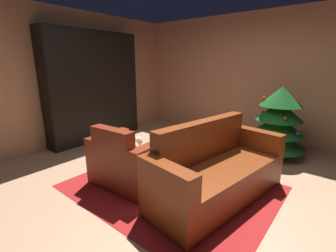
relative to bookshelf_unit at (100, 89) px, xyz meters
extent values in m
plane|color=tan|center=(2.63, -0.54, -1.10)|extent=(6.84, 6.84, 0.00)
cube|color=tan|center=(2.63, 2.13, 0.24)|extent=(5.82, 0.06, 2.67)
cube|color=tan|center=(-0.25, -0.54, 0.24)|extent=(0.06, 5.40, 2.67)
cube|color=#A31D1D|center=(2.59, -0.78, -1.10)|extent=(2.59, 2.04, 0.01)
cube|color=black|center=(0.15, -0.13, 0.04)|extent=(0.03, 2.10, 2.27)
cube|color=black|center=(-0.02, 0.91, 0.04)|extent=(0.37, 0.02, 2.27)
cube|color=black|center=(-0.02, -1.17, 0.04)|extent=(0.37, 0.03, 2.27)
cube|color=black|center=(-0.02, -0.13, -1.09)|extent=(0.34, 2.05, 0.03)
cube|color=black|center=(-0.02, -0.13, -0.64)|extent=(0.34, 2.05, 0.03)
cube|color=black|center=(-0.02, -0.13, -0.19)|extent=(0.34, 2.05, 0.02)
cube|color=black|center=(-0.02, -0.13, 0.26)|extent=(0.34, 2.05, 0.02)
cube|color=black|center=(-0.02, -0.13, 0.71)|extent=(0.34, 2.05, 0.02)
cube|color=black|center=(-0.02, -0.13, 1.16)|extent=(0.34, 2.05, 0.03)
cube|color=black|center=(-0.16, -0.13, -0.26)|extent=(0.05, 1.15, 0.72)
cube|color=black|center=(-0.13, -0.13, -0.26)|extent=(0.03, 1.18, 0.75)
cube|color=orange|center=(-0.07, 0.85, -0.88)|extent=(0.25, 0.03, 0.38)
cube|color=#126C84|center=(-0.06, 0.81, -0.92)|extent=(0.26, 0.03, 0.31)
cube|color=teal|center=(-0.10, 0.77, -0.89)|extent=(0.20, 0.03, 0.37)
cube|color=#2A8030|center=(-0.07, 0.74, -0.92)|extent=(0.24, 0.03, 0.30)
cube|color=#146E91|center=(-0.08, 0.70, -0.92)|extent=(0.24, 0.04, 0.30)
cube|color=brown|center=(-0.09, 0.65, -0.92)|extent=(0.21, 0.05, 0.32)
cube|color=#B3AA9F|center=(-0.11, 0.60, -0.94)|extent=(0.16, 0.04, 0.27)
cube|color=#3F3817|center=(-0.08, 0.56, -0.94)|extent=(0.23, 0.03, 0.27)
cube|color=red|center=(-0.10, 0.51, -0.93)|extent=(0.18, 0.05, 0.29)
cube|color=#248544|center=(-0.10, 0.85, 0.40)|extent=(0.18, 0.04, 0.26)
cube|color=orange|center=(-0.07, 0.81, 0.45)|extent=(0.24, 0.04, 0.35)
cube|color=#4C4021|center=(-0.08, 0.77, 0.43)|extent=(0.23, 0.03, 0.31)
cube|color=#3F8347|center=(-0.07, 0.73, 0.41)|extent=(0.26, 0.03, 0.28)
cube|color=gold|center=(-0.07, 0.70, 0.40)|extent=(0.25, 0.04, 0.26)
cube|color=gold|center=(-0.11, 0.64, 0.47)|extent=(0.18, 0.04, 0.39)
cube|color=#AAA98F|center=(-0.07, 0.61, 0.47)|extent=(0.24, 0.03, 0.39)
cube|color=#3E2C24|center=(-0.06, 0.83, 0.86)|extent=(0.26, 0.03, 0.28)
cube|color=#154C9A|center=(-0.08, 0.79, 0.86)|extent=(0.22, 0.04, 0.26)
cube|color=#177191|center=(-0.10, 0.75, 0.85)|extent=(0.20, 0.03, 0.26)
cube|color=#8059A0|center=(-0.07, 0.70, 0.91)|extent=(0.25, 0.05, 0.37)
cube|color=#3F241E|center=(-0.07, 0.66, 0.85)|extent=(0.25, 0.04, 0.24)
cube|color=navy|center=(-0.07, 0.61, 0.91)|extent=(0.26, 0.03, 0.37)
cube|color=#432A35|center=(-0.07, 0.58, 0.86)|extent=(0.26, 0.04, 0.28)
cube|color=#265495|center=(-0.06, 0.53, 0.90)|extent=(0.27, 0.03, 0.35)
cube|color=#236C88|center=(-0.10, 0.49, 0.85)|extent=(0.18, 0.04, 0.25)
cube|color=maroon|center=(2.05, -1.04, -0.89)|extent=(0.69, 0.75, 0.41)
cube|color=maroon|center=(2.07, -1.32, -0.46)|extent=(0.65, 0.20, 0.44)
cube|color=maroon|center=(2.45, -1.02, -0.77)|extent=(0.21, 0.71, 0.66)
cube|color=maroon|center=(1.65, -1.07, -0.77)|extent=(0.21, 0.71, 0.66)
ellipsoid|color=#CEB58E|center=(2.02, -0.98, -0.59)|extent=(0.29, 0.20, 0.18)
sphere|color=#CEB58E|center=(2.03, -0.85, -0.54)|extent=(0.13, 0.13, 0.13)
cube|color=maroon|center=(3.20, -0.60, -0.88)|extent=(0.97, 1.67, 0.43)
cube|color=maroon|center=(2.92, -0.55, -0.41)|extent=(0.41, 1.58, 0.51)
cube|color=maroon|center=(3.06, -1.46, -0.74)|extent=(0.75, 0.28, 0.71)
cube|color=maroon|center=(3.33, 0.26, -0.74)|extent=(0.75, 0.28, 0.71)
cylinder|color=black|center=(2.71, -0.81, -0.88)|extent=(0.04, 0.04, 0.43)
cylinder|color=black|center=(2.41, -0.66, -0.88)|extent=(0.04, 0.04, 0.43)
cylinder|color=black|center=(2.43, -1.00, -0.88)|extent=(0.04, 0.04, 0.43)
cylinder|color=silver|center=(2.51, -0.82, -0.66)|extent=(0.71, 0.71, 0.02)
cube|color=#E3BE50|center=(2.51, -0.79, -0.64)|extent=(0.20, 0.16, 0.02)
cube|color=#395780|center=(2.52, -0.78, -0.62)|extent=(0.21, 0.12, 0.02)
cube|color=#BB3B1A|center=(2.52, -0.78, -0.60)|extent=(0.18, 0.12, 0.02)
cube|color=#4B884F|center=(2.52, -0.79, -0.58)|extent=(0.21, 0.13, 0.02)
cube|color=gray|center=(2.51, -0.78, -0.56)|extent=(0.18, 0.11, 0.02)
cube|color=#BA3429|center=(2.53, -0.78, -0.54)|extent=(0.16, 0.13, 0.02)
cylinder|color=#5A2710|center=(2.56, -0.63, -0.54)|extent=(0.06, 0.06, 0.21)
cylinder|color=#5A2710|center=(2.56, -0.63, -0.40)|extent=(0.02, 0.02, 0.07)
cylinder|color=brown|center=(3.35, 1.32, -1.02)|extent=(0.08, 0.08, 0.15)
cone|color=#185F1E|center=(3.35, 1.32, -0.78)|extent=(0.98, 0.98, 0.34)
cone|color=#185F1E|center=(3.35, 1.32, -0.53)|extent=(0.88, 0.88, 0.34)
cone|color=#185F1E|center=(3.35, 1.32, -0.27)|extent=(0.79, 0.79, 0.34)
cone|color=#185F1E|center=(3.35, 1.32, -0.02)|extent=(0.70, 0.70, 0.34)
sphere|color=red|center=(3.07, 1.27, -0.08)|extent=(0.07, 0.07, 0.07)
sphere|color=red|center=(3.51, 1.04, -0.33)|extent=(0.05, 0.05, 0.05)
sphere|color=blue|center=(3.69, 1.21, -0.59)|extent=(0.07, 0.07, 0.07)
sphere|color=blue|center=(3.04, 1.41, -0.36)|extent=(0.06, 0.06, 0.06)
sphere|color=blue|center=(3.00, 1.13, -0.77)|extent=(0.07, 0.07, 0.07)
sphere|color=yellow|center=(3.14, 1.56, -0.25)|extent=(0.07, 0.07, 0.07)
camera|label=1|loc=(4.35, -3.04, 0.54)|focal=25.01mm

